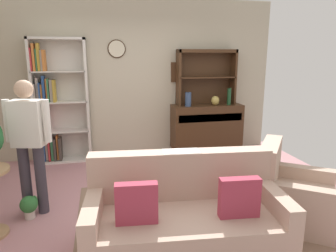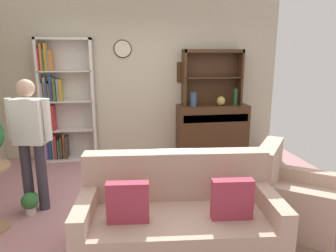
# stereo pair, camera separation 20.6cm
# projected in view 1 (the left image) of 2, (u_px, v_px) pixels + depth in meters

# --- Properties ---
(ground_plane) EXTENTS (5.40, 4.60, 0.02)m
(ground_plane) POSITION_uv_depth(u_px,v_px,m) (164.00, 204.00, 3.85)
(ground_plane) COLOR #B27A7F
(wall_back) EXTENTS (5.00, 0.09, 2.80)m
(wall_back) POSITION_uv_depth(u_px,v_px,m) (140.00, 78.00, 5.55)
(wall_back) COLOR #BCB299
(wall_back) RESTS_ON ground_plane
(area_rug) EXTENTS (2.47, 1.98, 0.01)m
(area_rug) POSITION_uv_depth(u_px,v_px,m) (185.00, 213.00, 3.60)
(area_rug) COLOR #846651
(area_rug) RESTS_ON ground_plane
(bookshelf) EXTENTS (0.90, 0.30, 2.10)m
(bookshelf) POSITION_uv_depth(u_px,v_px,m) (56.00, 105.00, 5.16)
(bookshelf) COLOR silver
(bookshelf) RESTS_ON ground_plane
(sideboard) EXTENTS (1.30, 0.45, 0.92)m
(sideboard) POSITION_uv_depth(u_px,v_px,m) (206.00, 126.00, 5.75)
(sideboard) COLOR #422816
(sideboard) RESTS_ON ground_plane
(sideboard_hutch) EXTENTS (1.10, 0.26, 1.00)m
(sideboard_hutch) POSITION_uv_depth(u_px,v_px,m) (206.00, 69.00, 5.62)
(sideboard_hutch) COLOR #422816
(sideboard_hutch) RESTS_ON sideboard
(vase_tall) EXTENTS (0.11, 0.11, 0.25)m
(vase_tall) POSITION_uv_depth(u_px,v_px,m) (188.00, 99.00, 5.47)
(vase_tall) COLOR #33476B
(vase_tall) RESTS_ON sideboard
(vase_round) EXTENTS (0.15, 0.15, 0.17)m
(vase_round) POSITION_uv_depth(u_px,v_px,m) (215.00, 101.00, 5.60)
(vase_round) COLOR tan
(vase_round) RESTS_ON sideboard
(bottle_wine) EXTENTS (0.07, 0.07, 0.31)m
(bottle_wine) POSITION_uv_depth(u_px,v_px,m) (229.00, 97.00, 5.62)
(bottle_wine) COLOR #194223
(bottle_wine) RESTS_ON sideboard
(couch_floral) EXTENTS (1.87, 1.02, 0.90)m
(couch_floral) POSITION_uv_depth(u_px,v_px,m) (185.00, 220.00, 2.87)
(couch_floral) COLOR tan
(couch_floral) RESTS_ON ground_plane
(armchair_floral) EXTENTS (1.07, 1.07, 0.88)m
(armchair_floral) POSITION_uv_depth(u_px,v_px,m) (291.00, 197.00, 3.39)
(armchair_floral) COLOR tan
(armchair_floral) RESTS_ON ground_plane
(potted_plant_small) EXTENTS (0.19, 0.19, 0.27)m
(potted_plant_small) POSITION_uv_depth(u_px,v_px,m) (29.00, 206.00, 3.46)
(potted_plant_small) COLOR beige
(potted_plant_small) RESTS_ON ground_plane
(person_reading) EXTENTS (0.52, 0.28, 1.56)m
(person_reading) POSITION_uv_depth(u_px,v_px,m) (29.00, 138.00, 3.44)
(person_reading) COLOR #38333D
(person_reading) RESTS_ON ground_plane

